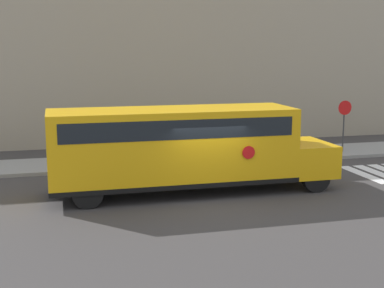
{
  "coord_description": "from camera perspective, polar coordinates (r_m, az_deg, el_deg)",
  "views": [
    {
      "loc": [
        -4.91,
        -16.73,
        4.98
      ],
      "look_at": [
        -0.16,
        1.61,
        1.65
      ],
      "focal_mm": 50.0,
      "sensor_mm": 36.0,
      "label": 1
    }
  ],
  "objects": [
    {
      "name": "ground_plane",
      "position": [
        18.13,
        1.77,
        -5.97
      ],
      "size": [
        60.0,
        60.0,
        0.0
      ],
      "primitive_type": "plane",
      "color": "#3A3838"
    },
    {
      "name": "stop_sign",
      "position": [
        26.54,
        15.92,
        2.56
      ],
      "size": [
        0.68,
        0.1,
        2.62
      ],
      "color": "#38383A",
      "rests_on": "ground"
    },
    {
      "name": "school_bus",
      "position": [
        18.63,
        -1.07,
        -0.09
      ],
      "size": [
        10.09,
        2.57,
        2.99
      ],
      "color": "#EAA80F",
      "rests_on": "ground"
    },
    {
      "name": "building_backdrop",
      "position": [
        30.13,
        -5.23,
        9.83
      ],
      "size": [
        32.0,
        4.0,
        9.85
      ],
      "color": "#9E937F",
      "rests_on": "ground"
    },
    {
      "name": "sidewalk_strip",
      "position": [
        24.24,
        -2.54,
        -1.7
      ],
      "size": [
        44.0,
        3.0,
        0.15
      ],
      "color": "gray",
      "rests_on": "ground"
    }
  ]
}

